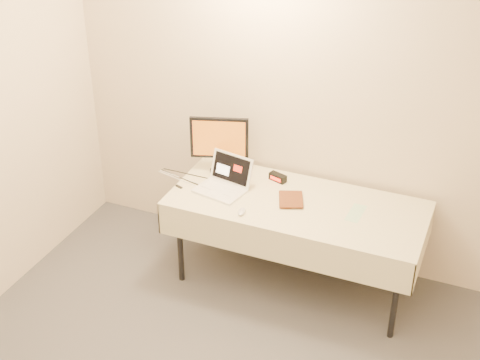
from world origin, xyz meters
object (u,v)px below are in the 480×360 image
at_px(laptop, 225,182).
at_px(book, 280,187).
at_px(table, 297,210).
at_px(monitor, 219,141).

bearing_deg(laptop, book, 9.92).
xyz_separation_m(table, laptop, (-0.57, -0.02, 0.12)).
bearing_deg(laptop, table, 13.13).
height_order(table, monitor, monitor).
relative_size(laptop, book, 1.76).
relative_size(monitor, book, 2.00).
bearing_deg(table, book, -167.35).
xyz_separation_m(table, monitor, (-0.71, 0.20, 0.33)).
distance_m(monitor, book, 0.64).
height_order(table, laptop, laptop).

